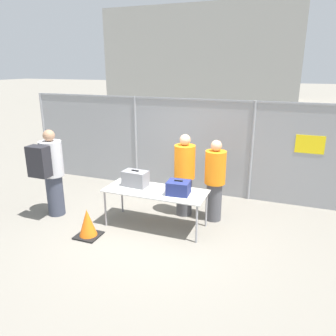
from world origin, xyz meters
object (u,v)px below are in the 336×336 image
(inspection_table, at_px, (156,193))
(utility_trailer, at_px, (269,158))
(traveler_hooded, at_px, (50,170))
(security_worker_near, at_px, (185,174))
(suitcase_navy, at_px, (178,188))
(suitcase_grey, at_px, (135,179))
(traffic_cone, at_px, (88,224))
(security_worker_far, at_px, (215,180))

(inspection_table, relative_size, utility_trailer, 0.56)
(traveler_hooded, distance_m, utility_trailer, 6.28)
(inspection_table, height_order, security_worker_near, security_worker_near)
(suitcase_navy, distance_m, utility_trailer, 4.68)
(suitcase_grey, xyz_separation_m, traveler_hooded, (-1.75, -0.41, 0.10))
(suitcase_navy, height_order, traveler_hooded, traveler_hooded)
(security_worker_near, height_order, traffic_cone, security_worker_near)
(traveler_hooded, xyz_separation_m, traffic_cone, (1.20, -0.53, -0.77))
(traveler_hooded, relative_size, utility_trailer, 0.51)
(traffic_cone, bearing_deg, inspection_table, 39.52)
(suitcase_navy, distance_m, traffic_cone, 1.84)
(inspection_table, height_order, security_worker_far, security_worker_far)
(suitcase_grey, height_order, utility_trailer, suitcase_grey)
(security_worker_near, xyz_separation_m, traffic_cone, (-1.38, -1.58, -0.65))
(traffic_cone, bearing_deg, suitcase_navy, 28.63)
(inspection_table, distance_m, suitcase_grey, 0.52)
(utility_trailer, bearing_deg, suitcase_navy, -106.81)
(traveler_hooded, bearing_deg, security_worker_near, 32.67)
(inspection_table, distance_m, security_worker_near, 0.84)
(suitcase_navy, distance_m, security_worker_near, 0.77)
(traveler_hooded, bearing_deg, traffic_cone, -13.24)
(suitcase_grey, xyz_separation_m, suitcase_navy, (0.95, -0.11, -0.03))
(security_worker_far, distance_m, traffic_cone, 2.64)
(suitcase_navy, bearing_deg, traveler_hooded, -173.68)
(inspection_table, relative_size, suitcase_grey, 3.92)
(traveler_hooded, bearing_deg, utility_trailer, 60.01)
(utility_trailer, bearing_deg, traffic_cone, -118.40)
(suitcase_grey, height_order, traveler_hooded, traveler_hooded)
(security_worker_far, xyz_separation_m, utility_trailer, (0.82, 3.74, -0.45))
(traffic_cone, bearing_deg, security_worker_near, 48.81)
(suitcase_grey, xyz_separation_m, security_worker_far, (1.48, 0.62, -0.05))
(suitcase_navy, bearing_deg, utility_trailer, 73.19)
(security_worker_near, bearing_deg, inspection_table, 73.37)
(suitcase_grey, bearing_deg, security_worker_near, 38.15)
(inspection_table, xyz_separation_m, security_worker_far, (1.01, 0.70, 0.16))
(inspection_table, xyz_separation_m, traffic_cone, (-1.03, -0.85, -0.46))
(suitcase_navy, distance_m, traveler_hooded, 2.73)
(security_worker_far, bearing_deg, traveler_hooded, -1.54)
(suitcase_navy, relative_size, traffic_cone, 0.81)
(inspection_table, relative_size, security_worker_far, 1.18)
(suitcase_grey, relative_size, security_worker_far, 0.30)
(security_worker_near, bearing_deg, suitcase_grey, 47.36)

